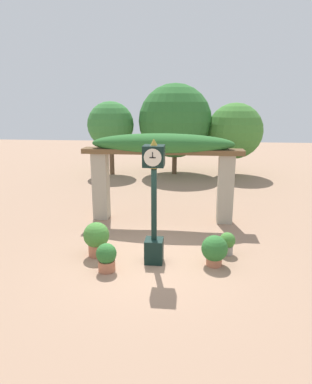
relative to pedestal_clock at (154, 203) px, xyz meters
name	(u,v)px	position (x,y,z in m)	size (l,w,h in m)	color
ground_plane	(151,261)	(-0.09, 0.02, -1.64)	(60.00, 60.00, 0.00)	#9E7A60
pedestal_clock	(154,203)	(0.00, 0.00, 0.00)	(0.52, 0.57, 3.27)	black
pergola	(162,155)	(-0.09, 3.43, 0.73)	(5.58, 1.13, 3.11)	#A89E89
potted_plant_near_left	(227,243)	(1.98, 0.70, -1.29)	(0.44, 0.44, 0.64)	gray
potted_plant_near_right	(215,250)	(1.58, -0.02, -1.21)	(0.68, 0.68, 0.81)	#B26B4C
potted_plant_far_left	(96,238)	(-1.62, 0.23, -1.11)	(0.71, 0.71, 0.96)	#B26B4C
potted_plant_far_right	(106,257)	(-1.13, -0.62, -1.26)	(0.52, 0.52, 0.73)	#B26B4C
tree_line	(180,124)	(0.21, 11.86, 1.31)	(10.08, 4.25, 5.25)	brown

